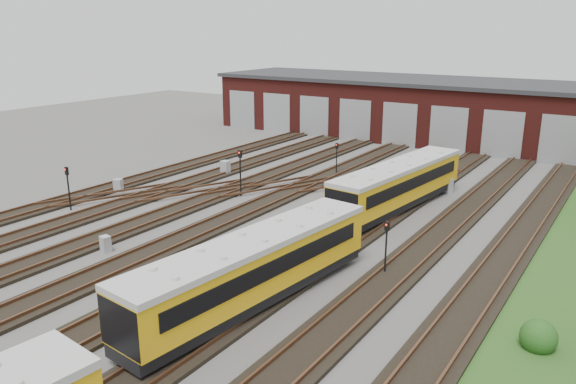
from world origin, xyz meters
The scene contains 14 objects.
ground centered at (0.00, 0.00, 0.00)m, with size 120.00×120.00×0.00m, color #44423F.
track_network centered at (-0.17, 0.59, 0.11)m, with size 30.40×70.00×0.33m.
maintenance_shed centered at (-0.01, 39.97, 3.20)m, with size 51.00×12.50×6.35m.
metro_train centered at (6.00, -1.44, 1.76)m, with size 3.89×45.65×2.78m.
signal_mast_0 centered at (-12.12, 2.55, 1.90)m, with size 0.28×0.27×2.94m.
signal_mast_1 centered at (-1.77, 20.35, 1.71)m, with size 0.23×0.22×2.66m.
signal_mast_2 centered at (-4.65, 11.31, 2.15)m, with size 0.28×0.26×3.36m.
signal_mast_3 centered at (9.49, 4.57, 1.76)m, with size 0.24×0.22×2.75m.
relay_cabinet_0 centered at (-12.84, 7.19, 0.49)m, with size 0.58×0.49×0.97m, color #A2A4A7.
relay_cabinet_1 centered at (-9.51, 15.51, 0.57)m, with size 0.68×0.57×1.14m, color #A2A4A7.
relay_cabinet_2 centered at (-4.31, -0.97, 0.45)m, with size 0.54×0.45×0.90m, color #A2A4A7.
relay_cabinet_3 centered at (7.52, 20.20, 0.56)m, with size 0.67×0.56×1.12m, color #A2A4A7.
relay_cabinet_4 centered at (4.40, 12.97, 0.43)m, with size 0.51×0.43×0.85m, color #A2A4A7.
bush_0 centered at (17.02, 1.63, 0.69)m, with size 1.38×1.38×1.38m, color #154012.
Camera 1 is at (19.37, -19.16, 11.67)m, focal length 35.00 mm.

